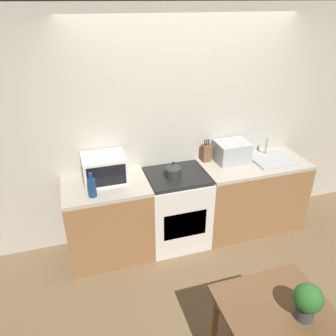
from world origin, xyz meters
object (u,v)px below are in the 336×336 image
at_px(bottle, 92,187).
at_px(dining_table, 278,324).
at_px(kettle, 173,170).
at_px(toaster_oven, 232,152).
at_px(stove_range, 176,208).
at_px(microwave, 104,168).

bearing_deg(bottle, dining_table, -56.88).
bearing_deg(kettle, toaster_oven, 12.02).
xyz_separation_m(stove_range, bottle, (-0.93, -0.17, 0.55)).
bearing_deg(microwave, kettle, -11.27).
height_order(bottle, dining_table, bottle).
bearing_deg(dining_table, bottle, 123.12).
distance_m(bottle, dining_table, 1.96).
distance_m(stove_range, kettle, 0.53).
xyz_separation_m(bottle, dining_table, (1.05, -1.62, -0.35)).
bearing_deg(microwave, dining_table, -64.75).
bearing_deg(stove_range, toaster_oven, 10.19).
xyz_separation_m(microwave, dining_table, (0.89, -1.90, -0.39)).
xyz_separation_m(toaster_oven, dining_table, (-0.60, -1.92, -0.37)).
xyz_separation_m(kettle, dining_table, (0.18, -1.75, -0.33)).
bearing_deg(microwave, toaster_oven, 0.91).
height_order(kettle, microwave, microwave).
distance_m(bottle, toaster_oven, 1.68).
bearing_deg(bottle, stove_range, 10.56).
distance_m(kettle, microwave, 0.73).
distance_m(kettle, dining_table, 1.79).
height_order(microwave, bottle, microwave).
bearing_deg(dining_table, toaster_oven, 72.68).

